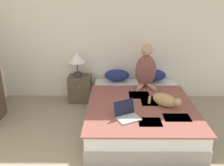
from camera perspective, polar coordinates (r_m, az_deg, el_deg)
name	(u,v)px	position (r m, az deg, el deg)	size (l,w,h in m)	color
wall_back	(118,35)	(4.68, 1.45, 11.41)	(5.67, 0.05, 2.55)	silver
bed	(139,112)	(3.94, 6.56, -6.96)	(1.64, 2.15, 0.42)	#9E998E
pillow_near	(117,75)	(4.63, 1.18, 1.89)	(0.49, 0.28, 0.23)	navy
pillow_far	(153,75)	(4.69, 9.95, 1.84)	(0.49, 0.28, 0.23)	navy
person_sitting	(146,68)	(4.31, 8.16, 3.48)	(0.38, 0.37, 0.79)	brown
cat_tabby	(165,100)	(3.67, 12.74, -4.04)	(0.46, 0.48, 0.20)	tan
laptop_open	(127,115)	(3.29, 3.63, -7.60)	(0.39, 0.38, 0.23)	#B7B7BC
nightstand	(80,88)	(4.76, -7.65, -1.31)	(0.44, 0.38, 0.52)	brown
table_lamp	(77,59)	(4.57, -8.44, 5.69)	(0.32, 0.32, 0.46)	#38383D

